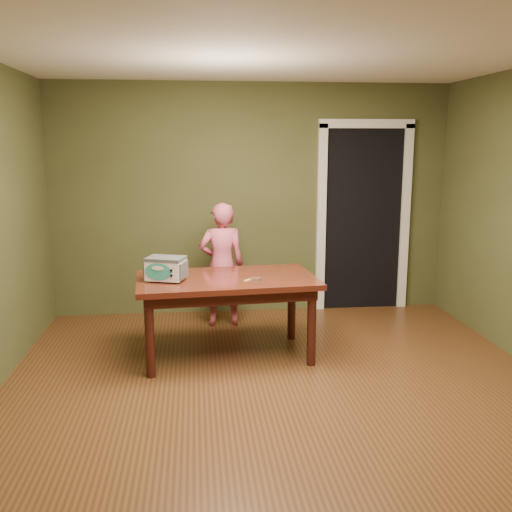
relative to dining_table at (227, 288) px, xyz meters
name	(u,v)px	position (x,y,z in m)	size (l,w,h in m)	color
floor	(286,405)	(0.38, -1.05, -0.65)	(5.00, 5.00, 0.00)	brown
room_shell	(288,177)	(0.38, -1.05, 1.06)	(4.52, 5.02, 2.61)	#484D29
doorway	(356,217)	(1.68, 1.73, 0.41)	(1.10, 0.66, 2.25)	black
dining_table	(227,288)	(0.00, 0.00, 0.00)	(1.67, 1.03, 0.75)	#3C1A0D
toy_oven	(166,268)	(-0.54, -0.07, 0.21)	(0.39, 0.32, 0.21)	#4C4F54
baking_pan	(255,279)	(0.25, -0.14, 0.11)	(0.10, 0.10, 0.02)	silver
spatula	(251,279)	(0.21, -0.11, 0.10)	(0.18, 0.03, 0.01)	#E1C161
child	(222,265)	(0.00, 0.93, 0.01)	(0.48, 0.32, 1.33)	#D65874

